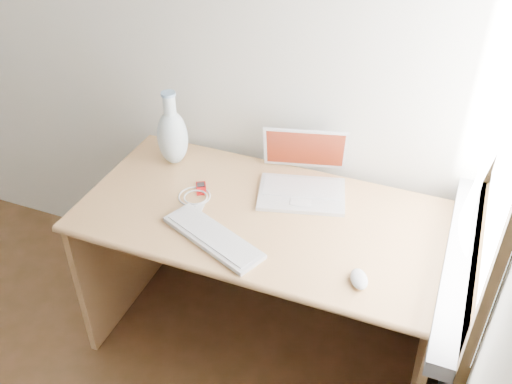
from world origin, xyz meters
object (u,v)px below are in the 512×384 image
at_px(vase, 172,135).
at_px(desk, 270,242).
at_px(external_keyboard, 213,237).
at_px(laptop, 306,179).

bearing_deg(vase, desk, -12.65).
relative_size(desk, external_keyboard, 3.24).
relative_size(desk, laptop, 3.62).
bearing_deg(desk, external_keyboard, -112.09).
bearing_deg(external_keyboard, vase, 155.73).
height_order(laptop, external_keyboard, laptop).
distance_m(external_keyboard, vase, 0.55).
height_order(desk, laptop, laptop).
height_order(desk, external_keyboard, external_keyboard).
bearing_deg(laptop, vase, 166.75).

